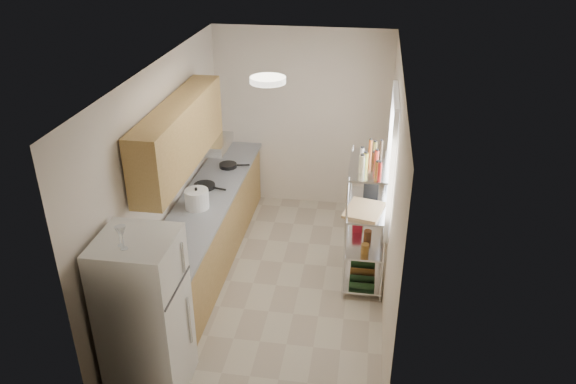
% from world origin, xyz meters
% --- Properties ---
extents(room, '(2.52, 4.42, 2.62)m').
position_xyz_m(room, '(0.00, 0.00, 1.30)').
color(room, '#BAAE97').
rests_on(room, ground).
extents(counter_run, '(0.63, 3.51, 0.90)m').
position_xyz_m(counter_run, '(-0.92, 0.44, 0.45)').
color(counter_run, tan).
rests_on(counter_run, ground).
extents(upper_cabinets, '(0.33, 2.20, 0.72)m').
position_xyz_m(upper_cabinets, '(-1.05, 0.10, 1.81)').
color(upper_cabinets, tan).
rests_on(upper_cabinets, room).
extents(range_hood, '(0.50, 0.60, 0.12)m').
position_xyz_m(range_hood, '(-1.00, 0.90, 1.39)').
color(range_hood, '#B7BABC').
rests_on(range_hood, room).
extents(window, '(0.06, 1.00, 1.46)m').
position_xyz_m(window, '(1.23, 0.35, 1.55)').
color(window, white).
rests_on(window, room).
extents(bakers_rack, '(0.45, 0.90, 1.73)m').
position_xyz_m(bakers_rack, '(1.00, 0.30, 1.11)').
color(bakers_rack, silver).
rests_on(bakers_rack, ground).
extents(ceiling_dome, '(0.34, 0.34, 0.05)m').
position_xyz_m(ceiling_dome, '(0.00, -0.30, 2.57)').
color(ceiling_dome, white).
rests_on(ceiling_dome, room).
extents(refrigerator, '(0.66, 0.66, 1.59)m').
position_xyz_m(refrigerator, '(-0.87, -1.69, 0.80)').
color(refrigerator, silver).
rests_on(refrigerator, ground).
extents(wine_glass_a, '(0.07, 0.07, 0.21)m').
position_xyz_m(wine_glass_a, '(-0.89, -1.83, 1.70)').
color(wine_glass_a, silver).
rests_on(wine_glass_a, refrigerator).
extents(wine_glass_b, '(0.06, 0.06, 0.17)m').
position_xyz_m(wine_glass_b, '(-0.94, -1.79, 1.68)').
color(wine_glass_b, silver).
rests_on(wine_glass_b, refrigerator).
extents(rice_cooker, '(0.28, 0.28, 0.22)m').
position_xyz_m(rice_cooker, '(-0.94, 0.14, 1.01)').
color(rice_cooker, white).
rests_on(rice_cooker, counter_run).
extents(frying_pan_large, '(0.32, 0.32, 0.05)m').
position_xyz_m(frying_pan_large, '(-1.01, 0.65, 0.92)').
color(frying_pan_large, black).
rests_on(frying_pan_large, counter_run).
extents(frying_pan_small, '(0.28, 0.28, 0.05)m').
position_xyz_m(frying_pan_small, '(-0.87, 1.29, 0.92)').
color(frying_pan_small, black).
rests_on(frying_pan_small, counter_run).
extents(cutting_board, '(0.48, 0.56, 0.03)m').
position_xyz_m(cutting_board, '(0.97, 0.14, 1.03)').
color(cutting_board, tan).
rests_on(cutting_board, bakers_rack).
extents(espresso_machine, '(0.18, 0.26, 0.30)m').
position_xyz_m(espresso_machine, '(1.04, 0.60, 1.16)').
color(espresso_machine, black).
rests_on(espresso_machine, bakers_rack).
extents(storage_bag, '(0.12, 0.16, 0.18)m').
position_xyz_m(storage_bag, '(0.91, 0.49, 0.65)').
color(storage_bag, maroon).
rests_on(storage_bag, bakers_rack).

